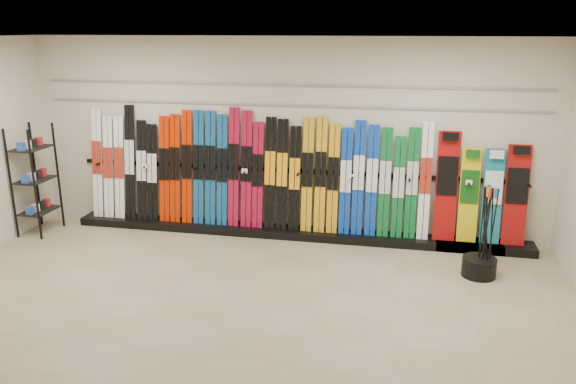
# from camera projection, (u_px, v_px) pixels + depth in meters

# --- Properties ---
(floor) EXTENTS (8.00, 8.00, 0.00)m
(floor) POSITION_uv_depth(u_px,v_px,m) (239.00, 303.00, 6.60)
(floor) COLOR #9B8A6B
(floor) RESTS_ON ground
(back_wall) EXTENTS (8.00, 0.00, 8.00)m
(back_wall) POSITION_uv_depth(u_px,v_px,m) (283.00, 138.00, 8.53)
(back_wall) COLOR beige
(back_wall) RESTS_ON floor
(ceiling) EXTENTS (8.00, 8.00, 0.00)m
(ceiling) POSITION_uv_depth(u_px,v_px,m) (232.00, 40.00, 5.75)
(ceiling) COLOR silver
(ceiling) RESTS_ON back_wall
(ski_rack_base) EXTENTS (8.00, 0.40, 0.12)m
(ski_rack_base) POSITION_uv_depth(u_px,v_px,m) (294.00, 233.00, 8.69)
(ski_rack_base) COLOR black
(ski_rack_base) RESTS_ON floor
(skis) EXTENTS (5.37, 0.26, 1.83)m
(skis) POSITION_uv_depth(u_px,v_px,m) (251.00, 173.00, 8.62)
(skis) COLOR white
(skis) RESTS_ON ski_rack_base
(snowboards) EXTENTS (1.28, 0.24, 1.58)m
(snowboards) POSITION_uv_depth(u_px,v_px,m) (480.00, 193.00, 8.02)
(snowboards) COLOR #990C0C
(snowboards) RESTS_ON ski_rack_base
(accessory_rack) EXTENTS (0.40, 0.60, 1.70)m
(accessory_rack) POSITION_uv_depth(u_px,v_px,m) (35.00, 180.00, 8.67)
(accessory_rack) COLOR black
(accessory_rack) RESTS_ON floor
(pole_bin) EXTENTS (0.44, 0.44, 0.25)m
(pole_bin) POSITION_uv_depth(u_px,v_px,m) (479.00, 267.00, 7.29)
(pole_bin) COLOR black
(pole_bin) RESTS_ON floor
(ski_poles) EXTENTS (0.19, 0.20, 1.18)m
(ski_poles) POSITION_uv_depth(u_px,v_px,m) (486.00, 232.00, 7.17)
(ski_poles) COLOR black
(ski_poles) RESTS_ON pole_bin
(slatwall_rail_0) EXTENTS (7.60, 0.02, 0.03)m
(slatwall_rail_0) POSITION_uv_depth(u_px,v_px,m) (282.00, 105.00, 8.37)
(slatwall_rail_0) COLOR gray
(slatwall_rail_0) RESTS_ON back_wall
(slatwall_rail_1) EXTENTS (7.60, 0.02, 0.03)m
(slatwall_rail_1) POSITION_uv_depth(u_px,v_px,m) (282.00, 85.00, 8.28)
(slatwall_rail_1) COLOR gray
(slatwall_rail_1) RESTS_ON back_wall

